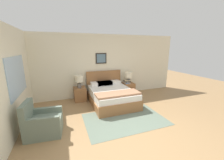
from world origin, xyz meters
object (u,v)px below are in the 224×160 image
object	(u,v)px
nightstand_by_door	(128,89)
bed	(111,95)
table_lamp_near_window	(79,80)
table_lamp_by_door	(129,76)
armchair	(42,123)
nightstand_near_window	(80,94)

from	to	relation	value
nightstand_by_door	bed	bearing A→B (deg)	-147.05
table_lamp_near_window	table_lamp_by_door	world-z (taller)	same
armchair	nightstand_near_window	distance (m)	2.24
table_lamp_by_door	nightstand_near_window	bearing A→B (deg)	179.30
nightstand_by_door	table_lamp_by_door	size ratio (longest dim) A/B	1.09
armchair	nightstand_near_window	bearing A→B (deg)	154.98
nightstand_by_door	table_lamp_by_door	world-z (taller)	table_lamp_by_door
bed	nightstand_by_door	bearing A→B (deg)	32.95
bed	armchair	world-z (taller)	bed
armchair	nightstand_near_window	xyz separation A→B (m)	(1.14, 1.93, -0.02)
armchair	table_lamp_near_window	bearing A→B (deg)	154.98
nightstand_near_window	armchair	bearing A→B (deg)	-120.67
bed	table_lamp_near_window	bearing A→B (deg)	148.32
table_lamp_near_window	table_lamp_by_door	size ratio (longest dim) A/B	1.00
nightstand_near_window	bed	bearing A→B (deg)	-33.02
nightstand_by_door	table_lamp_near_window	world-z (taller)	table_lamp_near_window
bed	nightstand_by_door	distance (m)	1.27
table_lamp_by_door	nightstand_by_door	bearing A→B (deg)	68.19
table_lamp_near_window	table_lamp_by_door	xyz separation A→B (m)	(2.14, 0.00, 0.00)
table_lamp_near_window	nightstand_near_window	bearing A→B (deg)	59.70
nightstand_near_window	table_lamp_near_window	world-z (taller)	table_lamp_near_window
armchair	table_lamp_near_window	size ratio (longest dim) A/B	1.74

